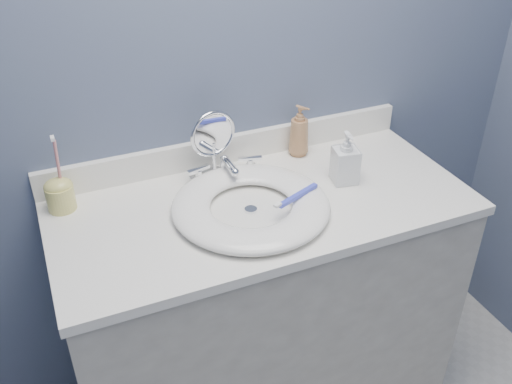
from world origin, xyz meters
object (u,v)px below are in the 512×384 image
soap_bottle_amber (299,131)px  toothbrush_holder (60,193)px  soap_bottle_clear (346,157)px  makeup_mirror (213,142)px

soap_bottle_amber → toothbrush_holder: (-0.76, -0.02, -0.03)m
soap_bottle_clear → toothbrush_holder: 0.84m
toothbrush_holder → soap_bottle_amber: bearing=1.8°
soap_bottle_amber → makeup_mirror: bearing=153.5°
soap_bottle_amber → toothbrush_holder: toothbrush_holder is taller
makeup_mirror → toothbrush_holder: 0.47m
toothbrush_holder → soap_bottle_clear: bearing=-12.7°
makeup_mirror → soap_bottle_clear: size_ratio=1.35×
soap_bottle_amber → toothbrush_holder: size_ratio=0.75×
makeup_mirror → toothbrush_holder: toothbrush_holder is taller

